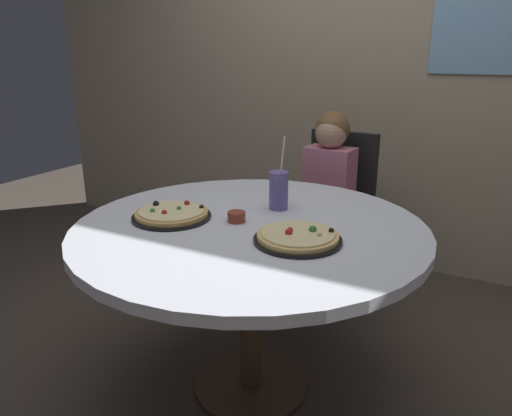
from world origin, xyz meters
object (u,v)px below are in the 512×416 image
Objects in this scene: dining_table at (250,244)px; soda_cup at (279,190)px; chair_wooden at (335,206)px; pizza_veggie at (298,237)px; diner_child at (321,223)px; sauce_bowl at (237,216)px; pizza_cheese at (172,214)px.

dining_table is 0.28m from soda_cup.
chair_wooden reaches higher than pizza_veggie.
sauce_bowl is (-0.05, -0.84, 0.29)m from diner_child.
diner_child is (-0.01, -0.18, -0.05)m from chair_wooden.
pizza_cheese is (-0.32, -1.11, 0.24)m from chair_wooden.
diner_child is at bearing 104.48° from pizza_veggie.
pizza_cheese is 0.45m from soda_cup.
pizza_veggie is 0.30m from sauce_bowl.
pizza_veggie reaches higher than pizza_cheese.
pizza_veggie is (0.23, -1.11, 0.24)m from chair_wooden.
soda_cup reaches higher than chair_wooden.
soda_cup reaches higher than sauce_bowl.
pizza_cheese is (-0.30, -0.93, 0.28)m from diner_child.
pizza_veggie is (0.23, -0.08, 0.10)m from dining_table.
sauce_bowl is (-0.29, 0.08, 0.00)m from pizza_veggie.
pizza_cheese is 1.02× the size of soda_cup.
sauce_bowl reaches higher than dining_table.
diner_child is 0.71m from soda_cup.
chair_wooden is 0.19m from diner_child.
diner_child is 3.45× the size of pizza_cheese.
dining_table is at bearing -94.55° from soda_cup.
dining_table is at bearing -89.58° from diner_child.
chair_wooden is at bearing 74.10° from pizza_cheese.
pizza_cheese is at bearing -108.06° from diner_child.
diner_child reaches higher than chair_wooden.
dining_table is at bearing -90.41° from chair_wooden.
chair_wooden is 1.05m from sauce_bowl.
diner_child reaches higher than pizza_cheese.
soda_cup reaches higher than dining_table.
dining_table is at bearing -3.19° from sauce_bowl.
soda_cup is at bearing -89.28° from chair_wooden.
soda_cup is (0.33, 0.30, 0.06)m from pizza_cheese.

